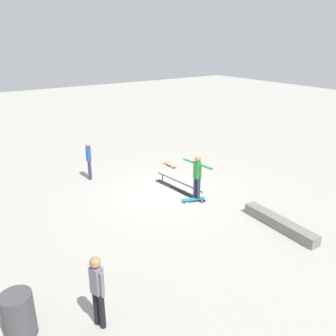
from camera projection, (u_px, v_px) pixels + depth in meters
name	position (u px, v px, depth m)	size (l,w,h in m)	color
ground_plane	(169.00, 194.00, 12.70)	(60.00, 60.00, 0.00)	#ADA89E
grind_rail	(179.00, 187.00, 12.91)	(2.60, 0.48, 0.37)	black
skate_ledge	(280.00, 223.00, 10.36)	(2.55, 0.37, 0.31)	gray
skater_main	(197.00, 175.00, 11.86)	(1.33, 0.23, 1.65)	#2D3351
skateboard_main	(193.00, 199.00, 12.09)	(0.47, 0.82, 0.09)	teal
bystander_grey_shirt	(97.00, 288.00, 6.60)	(0.36, 0.24, 1.59)	black
bystander_blue_shirt	(89.00, 158.00, 13.71)	(0.34, 0.25, 1.56)	#2D3351
loose_skateboard_natural	(170.00, 164.00, 15.38)	(0.81, 0.28, 0.09)	tan
trash_bin	(19.00, 315.00, 6.54)	(0.60, 0.60, 0.93)	#47474C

